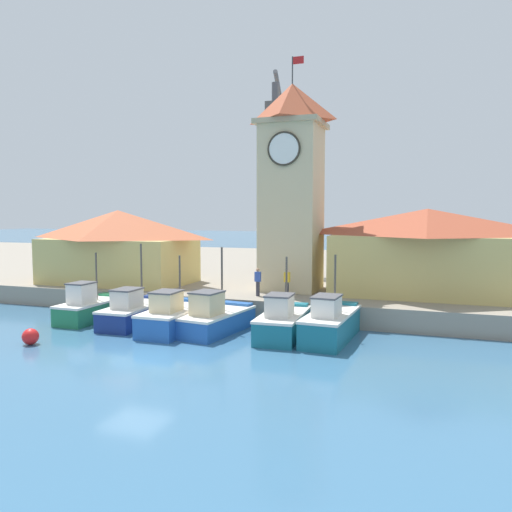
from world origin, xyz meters
The scene contains 15 objects.
ground_plane centered at (0.00, 0.00, 0.00)m, with size 300.00×300.00×0.00m, color #386689.
quay_wharf centered at (0.00, 28.60, 0.60)m, with size 120.00×40.00×1.21m, color gray.
fishing_boat_far_left centered at (-6.80, 6.02, 0.74)m, with size 1.93×4.44×3.78m.
fishing_boat_left_outer centered at (-3.85, 5.98, 0.70)m, with size 2.09×5.06×4.34m.
fishing_boat_left_inner centered at (-1.11, 5.29, 0.75)m, with size 2.13×4.90×3.82m.
fishing_boat_mid_left centered at (0.95, 5.76, 0.72)m, with size 2.73×5.05×4.28m.
fishing_boat_center centered at (4.47, 5.92, 0.76)m, with size 2.15×4.80×3.87m.
fishing_boat_mid_right centered at (6.74, 6.18, 0.80)m, with size 2.15×5.30×4.01m.
clock_tower centered at (2.89, 13.17, 7.86)m, with size 3.92×3.92×14.28m.
warehouse_left centered at (-9.23, 12.36, 3.78)m, with size 10.21×5.94×5.01m.
warehouse_right centered at (10.90, 14.36, 3.80)m, with size 11.13×6.98×5.07m.
port_crane_near centered at (-1.22, 23.02, 7.14)m, with size 2.04×7.72×16.52m.
mooring_buoy centered at (-6.05, 0.79, 0.37)m, with size 0.74×0.74×0.74m, color red.
dock_worker_near_tower centered at (3.37, 10.48, 2.06)m, with size 0.34×0.22×1.62m.
dock_worker_along_quay centered at (1.71, 10.16, 2.06)m, with size 0.34×0.22×1.62m.
Camera 1 is at (11.07, -16.92, 5.94)m, focal length 35.00 mm.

